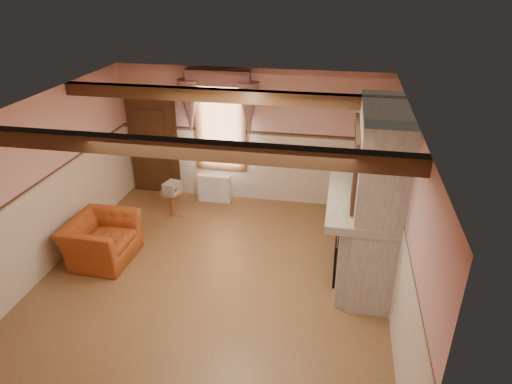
% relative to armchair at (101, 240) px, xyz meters
% --- Properties ---
extents(floor, '(5.50, 6.00, 0.01)m').
position_rel_armchair_xyz_m(floor, '(2.01, -0.23, -0.37)').
color(floor, brown).
rests_on(floor, ground).
extents(ceiling, '(5.50, 6.00, 0.01)m').
position_rel_armchair_xyz_m(ceiling, '(2.01, -0.23, 2.43)').
color(ceiling, silver).
rests_on(ceiling, wall_back).
extents(wall_back, '(5.50, 0.02, 2.80)m').
position_rel_armchair_xyz_m(wall_back, '(2.01, 2.77, 1.03)').
color(wall_back, '#CE948E').
rests_on(wall_back, floor).
extents(wall_front, '(5.50, 0.02, 2.80)m').
position_rel_armchair_xyz_m(wall_front, '(2.01, -3.23, 1.03)').
color(wall_front, '#CE948E').
rests_on(wall_front, floor).
extents(wall_left, '(0.02, 6.00, 2.80)m').
position_rel_armchair_xyz_m(wall_left, '(-0.74, -0.23, 1.03)').
color(wall_left, '#CE948E').
rests_on(wall_left, floor).
extents(wall_right, '(0.02, 6.00, 2.80)m').
position_rel_armchair_xyz_m(wall_right, '(4.76, -0.23, 1.03)').
color(wall_right, '#CE948E').
rests_on(wall_right, floor).
extents(wainscot, '(5.50, 6.00, 1.50)m').
position_rel_armchair_xyz_m(wainscot, '(2.01, -0.23, 0.38)').
color(wainscot, beige).
rests_on(wainscot, floor).
extents(chair_rail, '(5.50, 6.00, 0.08)m').
position_rel_armchair_xyz_m(chair_rail, '(2.01, -0.23, 1.13)').
color(chair_rail, black).
rests_on(chair_rail, wainscot).
extents(firebox, '(0.20, 0.95, 0.90)m').
position_rel_armchair_xyz_m(firebox, '(4.01, 0.37, 0.08)').
color(firebox, black).
rests_on(firebox, floor).
extents(armchair, '(1.03, 1.17, 0.75)m').
position_rel_armchair_xyz_m(armchair, '(0.00, 0.00, 0.00)').
color(armchair, '#994219').
rests_on(armchair, floor).
extents(side_table, '(0.61, 0.61, 0.55)m').
position_rel_armchair_xyz_m(side_table, '(0.65, 1.67, -0.10)').
color(side_table, brown).
rests_on(side_table, floor).
extents(book_stack, '(0.33, 0.37, 0.20)m').
position_rel_armchair_xyz_m(book_stack, '(0.68, 1.66, 0.28)').
color(book_stack, '#B7AD8C').
rests_on(book_stack, side_table).
extents(radiator, '(0.70, 0.18, 0.60)m').
position_rel_armchair_xyz_m(radiator, '(1.30, 2.47, -0.07)').
color(radiator, silver).
rests_on(radiator, floor).
extents(bowl, '(0.36, 0.36, 0.09)m').
position_rel_armchair_xyz_m(bowl, '(4.26, 0.32, 1.09)').
color(bowl, brown).
rests_on(bowl, mantel).
extents(mantel_clock, '(0.14, 0.24, 0.20)m').
position_rel_armchair_xyz_m(mantel_clock, '(4.26, 1.05, 1.15)').
color(mantel_clock, '#301F0D').
rests_on(mantel_clock, mantel).
extents(oil_lamp, '(0.11, 0.11, 0.28)m').
position_rel_armchair_xyz_m(oil_lamp, '(4.26, 0.91, 1.19)').
color(oil_lamp, '#B88E34').
rests_on(oil_lamp, mantel).
extents(candle_red, '(0.06, 0.06, 0.16)m').
position_rel_armchair_xyz_m(candle_red, '(4.26, -0.27, 1.13)').
color(candle_red, maroon).
rests_on(candle_red, mantel).
extents(jar_yellow, '(0.06, 0.06, 0.12)m').
position_rel_armchair_xyz_m(jar_yellow, '(4.26, -0.21, 1.11)').
color(jar_yellow, gold).
rests_on(jar_yellow, mantel).
extents(fireplace, '(0.85, 2.00, 2.80)m').
position_rel_armchair_xyz_m(fireplace, '(4.44, 0.37, 1.03)').
color(fireplace, gray).
rests_on(fireplace, floor).
extents(mantel, '(1.05, 2.05, 0.12)m').
position_rel_armchair_xyz_m(mantel, '(4.26, 0.37, 0.99)').
color(mantel, gray).
rests_on(mantel, fireplace).
extents(overmantel_mirror, '(0.06, 1.44, 1.04)m').
position_rel_armchair_xyz_m(overmantel_mirror, '(4.07, 0.37, 1.60)').
color(overmantel_mirror, silver).
rests_on(overmantel_mirror, fireplace).
extents(door, '(1.10, 0.10, 2.10)m').
position_rel_armchair_xyz_m(door, '(-0.09, 2.71, 0.68)').
color(door, black).
rests_on(door, floor).
extents(window, '(1.06, 0.08, 2.02)m').
position_rel_armchair_xyz_m(window, '(1.41, 2.74, 1.28)').
color(window, white).
rests_on(window, wall_back).
extents(window_drapes, '(1.30, 0.14, 1.40)m').
position_rel_armchair_xyz_m(window_drapes, '(1.41, 2.65, 1.88)').
color(window_drapes, gray).
rests_on(window_drapes, wall_back).
extents(ceiling_beam_front, '(5.50, 0.18, 0.20)m').
position_rel_armchair_xyz_m(ceiling_beam_front, '(2.01, -1.43, 2.33)').
color(ceiling_beam_front, black).
rests_on(ceiling_beam_front, ceiling).
extents(ceiling_beam_back, '(5.50, 0.18, 0.20)m').
position_rel_armchair_xyz_m(ceiling_beam_back, '(2.01, 0.97, 2.33)').
color(ceiling_beam_back, black).
rests_on(ceiling_beam_back, ceiling).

